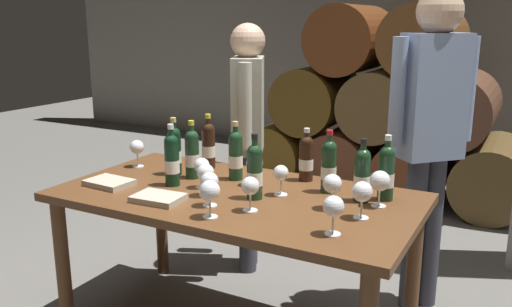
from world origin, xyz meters
TOP-DOWN VIEW (x-y plane):
  - cellar_back_wall at (0.00, 4.20)m, footprint 10.00×0.24m
  - barrel_stack at (-0.00, 2.60)m, footprint 2.49×0.90m
  - dining_table at (0.00, 0.00)m, footprint 1.70×0.90m
  - wine_bottle_0 at (-0.33, 0.11)m, footprint 0.07×0.07m
  - wine_bottle_1 at (-0.36, 0.32)m, footprint 0.07×0.07m
  - wine_bottle_2 at (-0.12, 0.20)m, footprint 0.07×0.07m
  - wine_bottle_3 at (0.21, 0.35)m, footprint 0.07×0.07m
  - wine_bottle_4 at (0.65, 0.24)m, footprint 0.07×0.07m
  - wine_bottle_5 at (0.38, 0.22)m, footprint 0.07×0.07m
  - wine_bottle_6 at (-0.45, 0.12)m, footprint 0.07×0.07m
  - wine_bottle_7 at (-0.34, -0.04)m, footprint 0.07×0.07m
  - wine_bottle_8 at (0.56, 0.17)m, footprint 0.07×0.07m
  - wine_bottle_9 at (0.11, -0.03)m, footprint 0.07×0.07m
  - wine_glass_0 at (0.18, -0.18)m, footprint 0.08×0.08m
  - wine_glass_1 at (0.65, 0.14)m, footprint 0.09×0.09m
  - wine_glass_2 at (0.58, -0.26)m, footprint 0.08×0.08m
  - wine_glass_3 at (0.07, -0.33)m, footprint 0.09×0.09m
  - wine_glass_4 at (0.48, 0.01)m, footprint 0.08×0.08m
  - wine_glass_5 at (0.02, 0.15)m, footprint 0.08×0.08m
  - wine_glass_6 at (0.20, 0.07)m, footprint 0.07×0.07m
  - wine_glass_7 at (-0.72, 0.15)m, footprint 0.08×0.08m
  - wine_glass_8 at (-0.19, -0.01)m, footprint 0.08×0.08m
  - wine_glass_9 at (-0.10, -0.10)m, footprint 0.08×0.08m
  - wine_glass_10 at (0.62, -0.04)m, footprint 0.09×0.09m
  - wine_glass_11 at (-0.01, -0.21)m, footprint 0.08×0.08m
  - tasting_notebook at (-0.62, -0.19)m, footprint 0.23×0.17m
  - leather_ledger at (-0.25, -0.26)m, footprint 0.23×0.17m
  - sommelier_presenting at (0.74, 0.75)m, footprint 0.37×0.38m
  - taster_seated_left at (-0.33, 0.72)m, footprint 0.30×0.46m

SIDE VIEW (x-z plane):
  - dining_table at x=0.00m, z-range 0.29..1.05m
  - barrel_stack at x=0.00m, z-range -0.12..1.57m
  - tasting_notebook at x=-0.62m, z-range 0.76..0.79m
  - leather_ledger at x=-0.25m, z-range 0.76..0.79m
  - wine_glass_6 at x=0.20m, z-range 0.79..0.94m
  - wine_glass_8 at x=-0.19m, z-range 0.79..0.94m
  - wine_glass_7 at x=-0.72m, z-range 0.79..0.94m
  - wine_glass_0 at x=0.18m, z-range 0.79..0.95m
  - wine_glass_11 at x=-0.01m, z-range 0.79..0.95m
  - wine_glass_9 at x=-0.10m, z-range 0.79..0.95m
  - wine_glass_2 at x=0.58m, z-range 0.79..0.95m
  - wine_glass_5 at x=0.02m, z-range 0.79..0.95m
  - wine_glass_4 at x=0.48m, z-range 0.79..0.95m
  - wine_glass_10 at x=0.62m, z-range 0.79..0.95m
  - wine_glass_3 at x=0.07m, z-range 0.79..0.95m
  - wine_glass_1 at x=0.65m, z-range 0.79..0.96m
  - wine_bottle_3 at x=0.21m, z-range 0.74..1.02m
  - wine_bottle_8 at x=0.56m, z-range 0.74..1.03m
  - wine_bottle_5 at x=0.38m, z-range 0.74..1.04m
  - wine_bottle_1 at x=-0.36m, z-range 0.74..1.04m
  - wine_bottle_4 at x=0.65m, z-range 0.74..1.04m
  - wine_bottle_0 at x=-0.33m, z-range 0.74..1.04m
  - wine_bottle_2 at x=-0.12m, z-range 0.74..1.04m
  - wine_bottle_9 at x=0.11m, z-range 0.74..1.04m
  - wine_bottle_6 at x=-0.45m, z-range 0.74..1.04m
  - wine_bottle_7 at x=-0.34m, z-range 0.74..1.05m
  - taster_seated_left at x=-0.33m, z-range 0.15..1.69m
  - sommelier_presenting at x=0.74m, z-range 0.19..1.90m
  - cellar_back_wall at x=0.00m, z-range 0.00..2.80m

